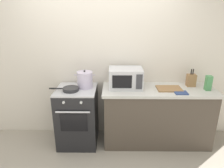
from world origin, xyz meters
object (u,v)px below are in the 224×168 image
(frying_pan, at_px, (70,89))
(pasta_box, at_px, (208,83))
(cutting_board, at_px, (169,89))
(stock_pot, at_px, (85,80))
(microwave, at_px, (126,78))
(oven_mitt, at_px, (181,93))
(knife_block, at_px, (191,80))
(stove, at_px, (78,116))

(frying_pan, bearing_deg, pasta_box, 1.36)
(cutting_board, bearing_deg, frying_pan, -176.95)
(stock_pot, height_order, frying_pan, stock_pot)
(microwave, bearing_deg, stock_pot, -179.19)
(frying_pan, distance_m, cutting_board, 1.47)
(frying_pan, distance_m, pasta_box, 2.02)
(frying_pan, xyz_separation_m, oven_mitt, (1.59, -0.08, -0.02))
(microwave, height_order, oven_mitt, microwave)
(frying_pan, relative_size, microwave, 0.86)
(knife_block, relative_size, oven_mitt, 1.53)
(frying_pan, distance_m, knife_block, 1.85)
(oven_mitt, bearing_deg, pasta_box, 16.92)
(cutting_board, height_order, knife_block, knife_block)
(microwave, height_order, knife_block, microwave)
(stock_pot, relative_size, knife_block, 1.17)
(stock_pot, bearing_deg, stove, -151.58)
(stove, bearing_deg, oven_mitt, -5.94)
(microwave, bearing_deg, pasta_box, -5.12)
(stove, height_order, stock_pot, stock_pot)
(stove, height_order, frying_pan, frying_pan)
(stove, relative_size, cutting_board, 2.56)
(stock_pot, relative_size, cutting_board, 0.89)
(knife_block, height_order, oven_mitt, knife_block)
(knife_block, distance_m, oven_mitt, 0.39)
(microwave, distance_m, oven_mitt, 0.83)
(stock_pot, distance_m, cutting_board, 1.27)
(knife_block, relative_size, pasta_box, 1.25)
(stove, distance_m, cutting_board, 1.47)
(stock_pot, xyz_separation_m, knife_block, (1.63, 0.07, -0.03))
(microwave, relative_size, pasta_box, 2.27)
(knife_block, bearing_deg, stove, -175.42)
(stove, distance_m, knife_block, 1.85)
(knife_block, xyz_separation_m, oven_mitt, (-0.24, -0.30, -0.09))
(stock_pot, bearing_deg, oven_mitt, -9.33)
(cutting_board, distance_m, pasta_box, 0.57)
(cutting_board, xyz_separation_m, pasta_box, (0.56, -0.03, 0.10))
(microwave, bearing_deg, knife_block, 3.49)
(cutting_board, xyz_separation_m, knife_block, (0.37, 0.14, 0.09))
(frying_pan, bearing_deg, oven_mitt, -2.95)
(stove, distance_m, pasta_box, 2.03)
(frying_pan, xyz_separation_m, pasta_box, (2.02, 0.05, 0.08))
(pasta_box, xyz_separation_m, oven_mitt, (-0.43, -0.13, -0.10))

